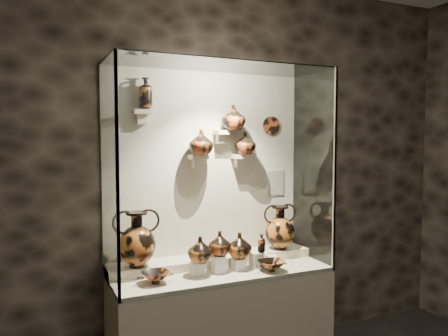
# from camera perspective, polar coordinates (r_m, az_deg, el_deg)

# --- Properties ---
(wall_back) EXTENTS (5.00, 0.02, 3.20)m
(wall_back) POSITION_cam_1_polar(r_m,az_deg,el_deg) (3.63, -2.37, -0.07)
(wall_back) COLOR black
(wall_back) RESTS_ON ground
(plinth) EXTENTS (1.70, 0.60, 0.80)m
(plinth) POSITION_cam_1_polar(r_m,az_deg,el_deg) (3.62, -0.32, -19.69)
(plinth) COLOR beige
(plinth) RESTS_ON floor
(front_tier) EXTENTS (1.68, 0.58, 0.03)m
(front_tier) POSITION_cam_1_polar(r_m,az_deg,el_deg) (3.48, -0.32, -13.41)
(front_tier) COLOR beige
(front_tier) RESTS_ON plinth
(rear_tier) EXTENTS (1.70, 0.25, 0.10)m
(rear_tier) POSITION_cam_1_polar(r_m,az_deg,el_deg) (3.62, -1.47, -12.13)
(rear_tier) COLOR beige
(rear_tier) RESTS_ON plinth
(back_panel) EXTENTS (1.70, 0.03, 1.60)m
(back_panel) POSITION_cam_1_polar(r_m,az_deg,el_deg) (3.62, -2.34, -0.08)
(back_panel) COLOR beige
(back_panel) RESTS_ON plinth
(glass_front) EXTENTS (1.70, 0.01, 1.60)m
(glass_front) POSITION_cam_1_polar(r_m,az_deg,el_deg) (3.06, 1.92, -0.79)
(glass_front) COLOR white
(glass_front) RESTS_ON plinth
(glass_left) EXTENTS (0.01, 0.60, 1.60)m
(glass_left) POSITION_cam_1_polar(r_m,az_deg,el_deg) (3.09, -14.83, -0.88)
(glass_left) COLOR white
(glass_left) RESTS_ON plinth
(glass_right) EXTENTS (0.01, 0.60, 1.60)m
(glass_right) POSITION_cam_1_polar(r_m,az_deg,el_deg) (3.75, 11.57, -0.01)
(glass_right) COLOR white
(glass_right) RESTS_ON plinth
(glass_top) EXTENTS (1.70, 0.60, 0.01)m
(glass_top) POSITION_cam_1_polar(r_m,az_deg,el_deg) (3.37, -0.33, 13.22)
(glass_top) COLOR white
(glass_top) RESTS_ON back_panel
(frame_post_left) EXTENTS (0.02, 0.02, 1.60)m
(frame_post_left) POSITION_cam_1_polar(r_m,az_deg,el_deg) (2.81, -13.74, -1.32)
(frame_post_left) COLOR gray
(frame_post_left) RESTS_ON plinth
(frame_post_right) EXTENTS (0.02, 0.02, 1.60)m
(frame_post_right) POSITION_cam_1_polar(r_m,az_deg,el_deg) (3.52, 14.24, -0.30)
(frame_post_right) COLOR gray
(frame_post_right) RESTS_ON plinth
(pedestal_a) EXTENTS (0.09, 0.09, 0.10)m
(pedestal_a) POSITION_cam_1_polar(r_m,az_deg,el_deg) (3.34, -3.51, -13.02)
(pedestal_a) COLOR silver
(pedestal_a) RESTS_ON front_tier
(pedestal_b) EXTENTS (0.09, 0.09, 0.13)m
(pedestal_b) POSITION_cam_1_polar(r_m,az_deg,el_deg) (3.39, -0.76, -12.45)
(pedestal_b) COLOR silver
(pedestal_b) RESTS_ON front_tier
(pedestal_c) EXTENTS (0.09, 0.09, 0.09)m
(pedestal_c) POSITION_cam_1_polar(r_m,az_deg,el_deg) (3.47, 1.88, -12.44)
(pedestal_c) COLOR silver
(pedestal_c) RESTS_ON front_tier
(pedestal_d) EXTENTS (0.09, 0.09, 0.12)m
(pedestal_d) POSITION_cam_1_polar(r_m,az_deg,el_deg) (3.53, 4.26, -11.89)
(pedestal_d) COLOR silver
(pedestal_d) RESTS_ON front_tier
(pedestal_e) EXTENTS (0.09, 0.09, 0.08)m
(pedestal_e) POSITION_cam_1_polar(r_m,az_deg,el_deg) (3.61, 6.26, -11.91)
(pedestal_e) COLOR silver
(pedestal_e) RESTS_ON front_tier
(bracket_ul) EXTENTS (0.14, 0.12, 0.04)m
(bracket_ul) POSITION_cam_1_polar(r_m,az_deg,el_deg) (3.38, -10.64, 7.21)
(bracket_ul) COLOR beige
(bracket_ul) RESTS_ON back_panel
(bracket_ca) EXTENTS (0.14, 0.12, 0.04)m
(bracket_ca) POSITION_cam_1_polar(r_m,az_deg,el_deg) (3.51, -3.41, 1.43)
(bracket_ca) COLOR beige
(bracket_ca) RESTS_ON back_panel
(bracket_cb) EXTENTS (0.10, 0.12, 0.04)m
(bracket_cb) POSITION_cam_1_polar(r_m,az_deg,el_deg) (3.58, -0.42, 4.68)
(bracket_cb) COLOR beige
(bracket_cb) RESTS_ON back_panel
(bracket_cc) EXTENTS (0.14, 0.12, 0.04)m
(bracket_cc) POSITION_cam_1_polar(r_m,az_deg,el_deg) (3.66, 2.16, 1.53)
(bracket_cc) COLOR beige
(bracket_cc) RESTS_ON back_panel
(amphora_left) EXTENTS (0.39, 0.39, 0.41)m
(amphora_left) POSITION_cam_1_polar(r_m,az_deg,el_deg) (3.33, -11.32, -9.09)
(amphora_left) COLOR #A4581F
(amphora_left) RESTS_ON rear_tier
(amphora_right) EXTENTS (0.37, 0.37, 0.38)m
(amphora_right) POSITION_cam_1_polar(r_m,az_deg,el_deg) (3.81, 7.30, -7.69)
(amphora_right) COLOR #A4581F
(amphora_right) RESTS_ON rear_tier
(jug_a) EXTENTS (0.22, 0.22, 0.19)m
(jug_a) POSITION_cam_1_polar(r_m,az_deg,el_deg) (3.29, -3.15, -10.60)
(jug_a) COLOR #A4581F
(jug_a) RESTS_ON pedestal_a
(jug_b) EXTENTS (0.18, 0.18, 0.18)m
(jug_b) POSITION_cam_1_polar(r_m,az_deg,el_deg) (3.37, -0.57, -9.80)
(jug_b) COLOR #9A3E1B
(jug_b) RESTS_ON pedestal_b
(jug_c) EXTENTS (0.24, 0.24, 0.20)m
(jug_c) POSITION_cam_1_polar(r_m,az_deg,el_deg) (3.45, 2.02, -10.05)
(jug_c) COLOR #A4581F
(jug_c) RESTS_ON pedestal_c
(lekythos_small) EXTENTS (0.09, 0.09, 0.16)m
(lekythos_small) POSITION_cam_1_polar(r_m,az_deg,el_deg) (3.50, 4.89, -9.64)
(lekythos_small) COLOR #9A3E1B
(lekythos_small) RESTS_ON pedestal_d
(kylix_left) EXTENTS (0.31, 0.29, 0.10)m
(kylix_left) POSITION_cam_1_polar(r_m,az_deg,el_deg) (3.20, -8.94, -13.77)
(kylix_left) COLOR #9A3E1B
(kylix_left) RESTS_ON front_tier
(kylix_right) EXTENTS (0.28, 0.24, 0.10)m
(kylix_right) POSITION_cam_1_polar(r_m,az_deg,el_deg) (3.45, 6.20, -12.45)
(kylix_right) COLOR #A4581F
(kylix_right) RESTS_ON front_tier
(lekythos_tall) EXTENTS (0.13, 0.13, 0.27)m
(lekythos_tall) POSITION_cam_1_polar(r_m,az_deg,el_deg) (3.40, -10.19, 9.79)
(lekythos_tall) COLOR #A4581F
(lekythos_tall) RESTS_ON bracket_ul
(ovoid_vase_a) EXTENTS (0.21, 0.21, 0.20)m
(ovoid_vase_a) POSITION_cam_1_polar(r_m,az_deg,el_deg) (3.47, -3.01, 3.37)
(ovoid_vase_a) COLOR #9A3E1B
(ovoid_vase_a) RESTS_ON bracket_ca
(ovoid_vase_b) EXTENTS (0.24, 0.24, 0.21)m
(ovoid_vase_b) POSITION_cam_1_polar(r_m,az_deg,el_deg) (3.58, 1.23, 6.61)
(ovoid_vase_b) COLOR #9A3E1B
(ovoid_vase_b) RESTS_ON bracket_cb
(ovoid_vase_c) EXTENTS (0.18, 0.18, 0.19)m
(ovoid_vase_c) POSITION_cam_1_polar(r_m,az_deg,el_deg) (3.64, 2.78, 3.26)
(ovoid_vase_c) COLOR #9A3E1B
(ovoid_vase_c) RESTS_ON bracket_cc
(wall_plate) EXTENTS (0.16, 0.02, 0.16)m
(wall_plate) POSITION_cam_1_polar(r_m,az_deg,el_deg) (3.86, 6.18, 5.51)
(wall_plate) COLOR brown
(wall_plate) RESTS_ON back_panel
(info_placard) EXTENTS (0.16, 0.01, 0.22)m
(info_placard) POSITION_cam_1_polar(r_m,az_deg,el_deg) (3.91, 6.73, -1.97)
(info_placard) COLOR beige
(info_placard) RESTS_ON back_panel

